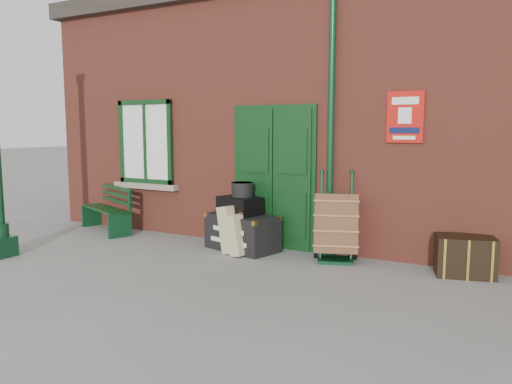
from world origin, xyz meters
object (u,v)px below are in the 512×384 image
Objects in this scene: houdini_trunk at (243,232)px; dark_trunk at (465,256)px; bench at (109,208)px; porter_trolley at (336,226)px.

houdini_trunk reaches higher than dark_trunk.
dark_trunk is (3.22, 0.17, -0.02)m from houdini_trunk.
bench is 6.14m from dark_trunk.
porter_trolley is at bearing 20.71° from houdini_trunk.
bench is 1.14× the size of porter_trolley.
dark_trunk is at bearing 18.24° from houdini_trunk.
houdini_trunk is at bearing 167.91° from dark_trunk.
houdini_trunk is 1.50m from porter_trolley.
houdini_trunk is 3.23m from dark_trunk.
bench is 1.30× the size of houdini_trunk.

